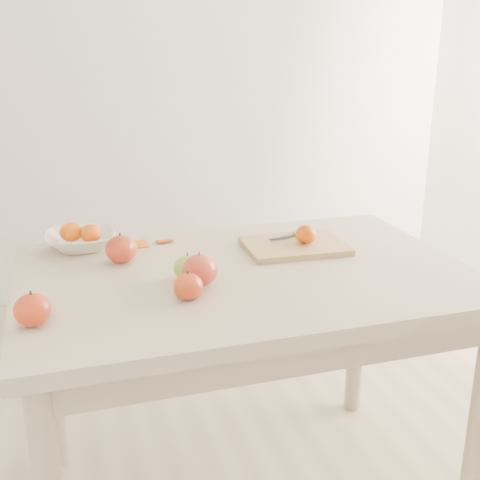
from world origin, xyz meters
name	(u,v)px	position (x,y,z in m)	size (l,w,h in m)	color
table	(245,304)	(0.00, 0.00, 0.65)	(1.20, 0.80, 0.75)	beige
cutting_board	(295,246)	(0.19, 0.13, 0.76)	(0.29, 0.21, 0.02)	tan
board_tangerine	(306,234)	(0.22, 0.12, 0.80)	(0.06, 0.06, 0.05)	#C94E07
fruit_bowl	(81,241)	(-0.41, 0.32, 0.78)	(0.21, 0.21, 0.05)	white
bowl_tangerine_near	(71,232)	(-0.44, 0.33, 0.80)	(0.07, 0.07, 0.06)	#E04007
bowl_tangerine_far	(91,233)	(-0.38, 0.30, 0.80)	(0.06, 0.06, 0.05)	#DD5907
orange_peel_a	(138,246)	(-0.25, 0.28, 0.75)	(0.06, 0.04, 0.00)	#D15E0E
orange_peel_b	(164,242)	(-0.17, 0.30, 0.75)	(0.04, 0.04, 0.00)	#C9450E
paring_knife	(300,233)	(0.24, 0.20, 0.78)	(0.17, 0.07, 0.01)	silver
apple_green	(188,268)	(-0.16, -0.02, 0.78)	(0.07, 0.07, 0.07)	#658E17
apple_red_d	(33,310)	(-0.54, -0.18, 0.79)	(0.08, 0.08, 0.07)	maroon
apple_red_c	(188,287)	(-0.19, -0.14, 0.78)	(0.07, 0.07, 0.06)	maroon
apple_red_b	(200,270)	(-0.14, -0.07, 0.79)	(0.09, 0.09, 0.08)	maroon
apple_red_a	(121,249)	(-0.31, 0.16, 0.79)	(0.09, 0.09, 0.08)	maroon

